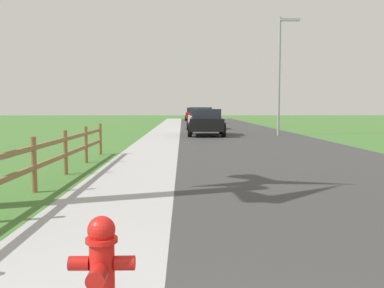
{
  "coord_description": "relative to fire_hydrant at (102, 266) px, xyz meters",
  "views": [
    {
      "loc": [
        0.16,
        -1.38,
        1.58
      ],
      "look_at": [
        0.34,
        6.83,
        0.89
      ],
      "focal_mm": 41.04,
      "sensor_mm": 36.0,
      "label": 1
    }
  ],
  "objects": [
    {
      "name": "parked_car_blue",
      "position": [
        2.68,
        39.42,
        0.38
      ],
      "size": [
        2.22,
        4.63,
        1.56
      ],
      "color": "navy",
      "rests_on": "ground"
    },
    {
      "name": "ground_plane",
      "position": [
        0.45,
        23.19,
        -0.4
      ],
      "size": [
        120.0,
        120.0,
        0.0
      ],
      "primitive_type": "plane",
      "color": "#3F6E2F"
    },
    {
      "name": "street_lamp",
      "position": [
        6.07,
        21.25,
        3.47
      ],
      "size": [
        1.17,
        0.2,
        6.53
      ],
      "color": "gray",
      "rests_on": "ground"
    },
    {
      "name": "curb_concrete",
      "position": [
        -2.55,
        25.19,
        -0.4
      ],
      "size": [
        6.0,
        66.0,
        0.01
      ],
      "primitive_type": "cube",
      "color": "#A1A1A2",
      "rests_on": "ground"
    },
    {
      "name": "fire_hydrant",
      "position": [
        0.0,
        0.0,
        0.0
      ],
      "size": [
        0.49,
        0.41,
        0.78
      ],
      "color": "red",
      "rests_on": "ground"
    },
    {
      "name": "parked_suv_black",
      "position": [
        1.94,
        21.44,
        0.37
      ],
      "size": [
        2.13,
        4.28,
        1.49
      ],
      "color": "black",
      "rests_on": "ground"
    },
    {
      "name": "road_asphalt",
      "position": [
        3.95,
        25.19,
        -0.4
      ],
      "size": [
        7.0,
        66.0,
        0.01
      ],
      "primitive_type": "cube",
      "color": "#363636",
      "rests_on": "ground"
    },
    {
      "name": "grass_verge",
      "position": [
        -4.05,
        25.19,
        -0.4
      ],
      "size": [
        5.0,
        66.0,
        0.0
      ],
      "primitive_type": "cube",
      "color": "#3F6E2F",
      "rests_on": "ground"
    },
    {
      "name": "parked_car_red",
      "position": [
        1.99,
        49.24,
        0.37
      ],
      "size": [
        2.24,
        4.47,
        1.55
      ],
      "color": "maroon",
      "rests_on": "ground"
    },
    {
      "name": "parked_car_white",
      "position": [
        1.91,
        28.7,
        0.39
      ],
      "size": [
        2.06,
        4.76,
        1.58
      ],
      "color": "white",
      "rests_on": "ground"
    },
    {
      "name": "rail_fence",
      "position": [
        -2.15,
        4.9,
        0.21
      ],
      "size": [
        0.11,
        13.18,
        1.05
      ],
      "color": "brown",
      "rests_on": "ground"
    }
  ]
}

